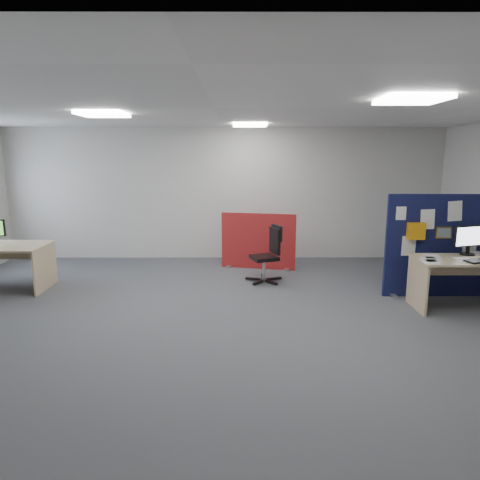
{
  "coord_description": "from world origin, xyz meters",
  "views": [
    {
      "loc": [
        0.3,
        -5.38,
        2.13
      ],
      "look_at": [
        0.32,
        0.36,
        1.0
      ],
      "focal_mm": 32.0,
      "sensor_mm": 36.0,
      "label": 1
    }
  ],
  "objects_px": {
    "main_desk": "(472,270)",
    "red_divider": "(258,242)",
    "navy_divider": "(447,246)",
    "office_chair": "(270,251)",
    "monitor_main": "(469,239)"
  },
  "relations": [
    {
      "from": "main_desk",
      "to": "red_divider",
      "type": "distance_m",
      "value": 3.64
    },
    {
      "from": "navy_divider",
      "to": "red_divider",
      "type": "xyz_separation_m",
      "value": [
        -2.79,
        1.65,
        -0.27
      ]
    },
    {
      "from": "main_desk",
      "to": "office_chair",
      "type": "height_order",
      "value": "office_chair"
    },
    {
      "from": "navy_divider",
      "to": "monitor_main",
      "type": "relative_size",
      "value": 3.99
    },
    {
      "from": "monitor_main",
      "to": "office_chair",
      "type": "bearing_deg",
      "value": 140.1
    },
    {
      "from": "navy_divider",
      "to": "office_chair",
      "type": "relative_size",
      "value": 2.0
    },
    {
      "from": "red_divider",
      "to": "monitor_main",
      "type": "bearing_deg",
      "value": -21.67
    },
    {
      "from": "navy_divider",
      "to": "main_desk",
      "type": "bearing_deg",
      "value": -77.54
    },
    {
      "from": "navy_divider",
      "to": "monitor_main",
      "type": "bearing_deg",
      "value": -68.6
    },
    {
      "from": "main_desk",
      "to": "navy_divider",
      "type": "bearing_deg",
      "value": 102.46
    },
    {
      "from": "red_divider",
      "to": "office_chair",
      "type": "distance_m",
      "value": 0.87
    },
    {
      "from": "monitor_main",
      "to": "red_divider",
      "type": "xyz_separation_m",
      "value": [
        -2.92,
        1.99,
        -0.45
      ]
    },
    {
      "from": "navy_divider",
      "to": "office_chair",
      "type": "xyz_separation_m",
      "value": [
        -2.64,
        0.8,
        -0.25
      ]
    },
    {
      "from": "monitor_main",
      "to": "navy_divider",
      "type": "bearing_deg",
      "value": 93.84
    },
    {
      "from": "main_desk",
      "to": "monitor_main",
      "type": "xyz_separation_m",
      "value": [
        0.01,
        0.2,
        0.42
      ]
    }
  ]
}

